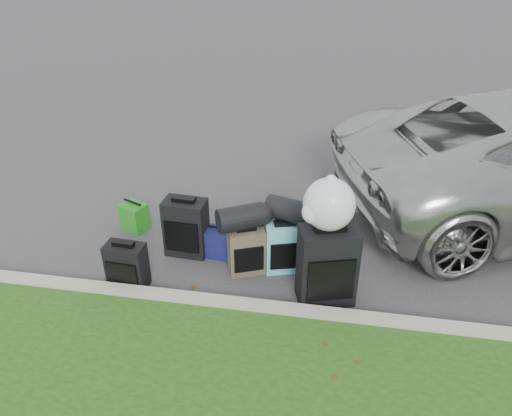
% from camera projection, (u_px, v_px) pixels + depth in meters
% --- Properties ---
extents(ground, '(120.00, 120.00, 0.00)m').
position_uv_depth(ground, '(262.00, 257.00, 5.90)').
color(ground, '#383535').
rests_on(ground, ground).
extents(curb, '(120.00, 0.18, 0.15)m').
position_uv_depth(curb, '(246.00, 309.00, 5.01)').
color(curb, '#9E937F').
rests_on(curb, ground).
extents(suitcase_small_black, '(0.43, 0.26, 0.52)m').
position_uv_depth(suitcase_small_black, '(127.00, 266.00, 5.32)').
color(suitcase_small_black, black).
rests_on(suitcase_small_black, ground).
extents(suitcase_large_black_left, '(0.50, 0.32, 0.70)m').
position_uv_depth(suitcase_large_black_left, '(186.00, 227.00, 5.82)').
color(suitcase_large_black_left, black).
rests_on(suitcase_large_black_left, ground).
extents(suitcase_olive, '(0.46, 0.38, 0.55)m').
position_uv_depth(suitcase_olive, '(246.00, 251.00, 5.54)').
color(suitcase_olive, '#423B2B').
rests_on(suitcase_olive, ground).
extents(suitcase_teal, '(0.46, 0.35, 0.59)m').
position_uv_depth(suitcase_teal, '(284.00, 247.00, 5.56)').
color(suitcase_teal, '#5494A9').
rests_on(suitcase_teal, ground).
extents(suitcase_large_black_right, '(0.65, 0.49, 0.86)m').
position_uv_depth(suitcase_large_black_right, '(327.00, 266.00, 5.04)').
color(suitcase_large_black_right, black).
rests_on(suitcase_large_black_right, ground).
extents(tote_green, '(0.38, 0.35, 0.35)m').
position_uv_depth(tote_green, '(134.00, 217.00, 6.36)').
color(tote_green, '#227C1B').
rests_on(tote_green, ground).
extents(tote_navy, '(0.35, 0.29, 0.34)m').
position_uv_depth(tote_navy, '(220.00, 243.00, 5.86)').
color(tote_navy, '#171951').
rests_on(tote_navy, ground).
extents(duffel_left, '(0.58, 0.49, 0.27)m').
position_uv_depth(duffel_left, '(241.00, 218.00, 5.36)').
color(duffel_left, black).
rests_on(duffel_left, suitcase_olive).
extents(duffel_right, '(0.52, 0.39, 0.26)m').
position_uv_depth(duffel_right, '(288.00, 210.00, 5.43)').
color(duffel_right, black).
rests_on(duffel_right, suitcase_teal).
extents(trash_bag, '(0.51, 0.51, 0.51)m').
position_uv_depth(trash_bag, '(329.00, 204.00, 4.75)').
color(trash_bag, white).
rests_on(trash_bag, suitcase_large_black_right).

